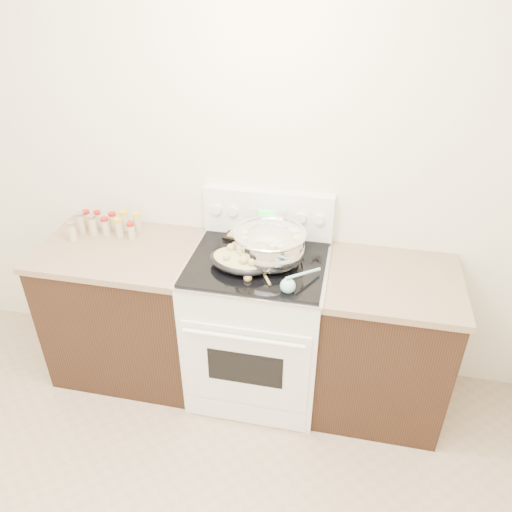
# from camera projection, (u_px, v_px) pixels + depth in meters

# --- Properties ---
(room_shell) EXTENTS (4.10, 3.60, 2.75)m
(room_shell) POSITION_uv_depth(u_px,v_px,m) (1.00, 289.00, 1.22)
(room_shell) COLOR white
(room_shell) RESTS_ON ground
(counter_left) EXTENTS (0.93, 0.67, 0.92)m
(counter_left) POSITION_uv_depth(u_px,v_px,m) (129.00, 309.00, 3.15)
(counter_left) COLOR black
(counter_left) RESTS_ON ground
(counter_right) EXTENTS (0.73, 0.67, 0.92)m
(counter_right) POSITION_uv_depth(u_px,v_px,m) (382.00, 343.00, 2.87)
(counter_right) COLOR black
(counter_right) RESTS_ON ground
(kitchen_range) EXTENTS (0.78, 0.73, 1.22)m
(kitchen_range) POSITION_uv_depth(u_px,v_px,m) (258.00, 323.00, 2.98)
(kitchen_range) COLOR white
(kitchen_range) RESTS_ON ground
(mixing_bowl) EXTENTS (0.48, 0.48, 0.23)m
(mixing_bowl) POSITION_uv_depth(u_px,v_px,m) (270.00, 246.00, 2.69)
(mixing_bowl) COLOR silver
(mixing_bowl) RESTS_ON kitchen_range
(roasting_pan) EXTENTS (0.40, 0.32, 0.11)m
(roasting_pan) POSITION_uv_depth(u_px,v_px,m) (241.00, 260.00, 2.65)
(roasting_pan) COLOR black
(roasting_pan) RESTS_ON kitchen_range
(baking_sheet) EXTENTS (0.48, 0.37, 0.06)m
(baking_sheet) POSITION_uv_depth(u_px,v_px,m) (267.00, 233.00, 2.96)
(baking_sheet) COLOR black
(baking_sheet) RESTS_ON kitchen_range
(wooden_spoon) EXTENTS (0.15, 0.26, 0.04)m
(wooden_spoon) POSITION_uv_depth(u_px,v_px,m) (253.00, 274.00, 2.60)
(wooden_spoon) COLOR tan
(wooden_spoon) RESTS_ON kitchen_range
(blue_ladle) EXTENTS (0.19, 0.23, 0.10)m
(blue_ladle) POSITION_uv_depth(u_px,v_px,m) (290.00, 284.00, 2.49)
(blue_ladle) COLOR #8BC6D0
(blue_ladle) RESTS_ON kitchen_range
(spice_jars) EXTENTS (0.38, 0.24, 0.13)m
(spice_jars) POSITION_uv_depth(u_px,v_px,m) (105.00, 224.00, 3.01)
(spice_jars) COLOR #BFB28C
(spice_jars) RESTS_ON counter_left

